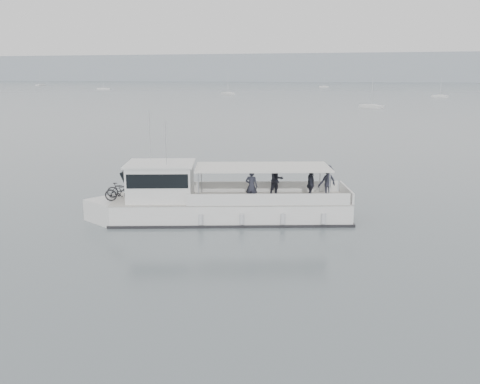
# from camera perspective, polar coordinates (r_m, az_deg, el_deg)

# --- Properties ---
(ground) EXTENTS (1400.00, 1400.00, 0.00)m
(ground) POSITION_cam_1_polar(r_m,az_deg,el_deg) (27.69, -5.40, -4.29)
(ground) COLOR #545E62
(ground) RESTS_ON ground
(headland) EXTENTS (1400.00, 90.00, 28.00)m
(headland) POSITION_cam_1_polar(r_m,az_deg,el_deg) (584.89, 14.69, 12.68)
(headland) COLOR #939EA8
(headland) RESTS_ON ground
(tour_boat) EXTENTS (14.69, 7.16, 6.20)m
(tour_boat) POSITION_cam_1_polar(r_m,az_deg,el_deg) (29.74, -3.42, -1.05)
(tour_boat) COLOR white
(tour_boat) RESTS_ON ground
(moored_fleet) EXTENTS (411.94, 335.11, 10.31)m
(moored_fleet) POSITION_cam_1_polar(r_m,az_deg,el_deg) (235.91, 4.26, 10.61)
(moored_fleet) COLOR white
(moored_fleet) RESTS_ON ground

